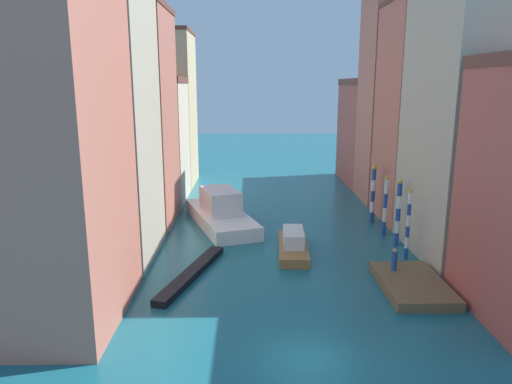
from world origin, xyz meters
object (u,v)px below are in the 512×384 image
person_on_dock (394,260)px  mooring_pole_2 (385,205)px  mooring_pole_0 (408,224)px  motorboat_0 (293,244)px  gondola_black (192,273)px  mooring_pole_4 (373,193)px  mooring_pole_3 (373,194)px  vaporetto_white (221,213)px  mooring_pole_1 (398,212)px  waterfront_dock (412,285)px

person_on_dock → mooring_pole_2: bearing=78.1°
mooring_pole_0 → motorboat_0: 8.28m
person_on_dock → motorboat_0: bearing=139.9°
person_on_dock → gondola_black: bearing=177.3°
mooring_pole_4 → person_on_dock: bearing=-98.5°
mooring_pole_4 → motorboat_0: 11.42m
person_on_dock → mooring_pole_2: 9.30m
mooring_pole_3 → gondola_black: 19.12m
mooring_pole_4 → motorboat_0: (-7.89, -8.00, -2.01)m
mooring_pole_2 → gondola_black: bearing=-150.4°
vaporetto_white → motorboat_0: size_ratio=1.80×
mooring_pole_1 → mooring_pole_2: bearing=96.8°
person_on_dock → mooring_pole_4: mooring_pole_4 is taller
motorboat_0 → waterfront_dock: bearing=-44.7°
vaporetto_white → motorboat_0: (5.76, -7.21, -0.46)m
waterfront_dock → mooring_pole_3: (1.09, 14.18, 2.35)m
gondola_black → mooring_pole_4: bearing=39.9°
person_on_dock → mooring_pole_3: 12.81m
mooring_pole_1 → mooring_pole_2: size_ratio=1.05×
person_on_dock → motorboat_0: (-5.95, 5.01, -0.62)m
mooring_pole_4 → gondola_black: size_ratio=0.55×
mooring_pole_2 → mooring_pole_3: mooring_pole_3 is taller
person_on_dock → vaporetto_white: vaporetto_white is taller
mooring_pole_3 → gondola_black: mooring_pole_3 is taller
waterfront_dock → motorboat_0: bearing=135.3°
waterfront_dock → mooring_pole_3: bearing=85.6°
mooring_pole_1 → mooring_pole_3: 6.08m
person_on_dock → gondola_black: person_on_dock is taller
mooring_pole_1 → motorboat_0: bearing=-169.4°
waterfront_dock → mooring_pole_1: 8.58m
mooring_pole_1 → vaporetto_white: mooring_pole_1 is taller
mooring_pole_0 → vaporetto_white: 16.25m
mooring_pole_4 → mooring_pole_1: bearing=-87.7°
mooring_pole_2 → mooring_pole_0: bearing=-89.2°
person_on_dock → mooring_pole_1: size_ratio=0.28×
mooring_pole_4 → vaporetto_white: bearing=-176.7°
mooring_pole_1 → motorboat_0: (-8.14, -1.53, -2.03)m
mooring_pole_1 → motorboat_0: 8.53m
mooring_pole_1 → mooring_pole_4: (-0.26, 6.48, -0.02)m
waterfront_dock → person_on_dock: 1.97m
mooring_pole_2 → mooring_pole_4: (0.04, 3.99, 0.12)m
person_on_dock → vaporetto_white: 16.92m
person_on_dock → mooring_pole_1: bearing=71.5°
mooring_pole_3 → motorboat_0: 11.03m
person_on_dock → mooring_pole_4: (1.93, 13.01, 1.39)m
mooring_pole_1 → vaporetto_white: size_ratio=0.43×
mooring_pole_0 → motorboat_0: size_ratio=0.76×
mooring_pole_2 → waterfront_dock: bearing=-96.5°
mooring_pole_2 → mooring_pole_1: bearing=-83.2°
mooring_pole_2 → mooring_pole_4: 4.00m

